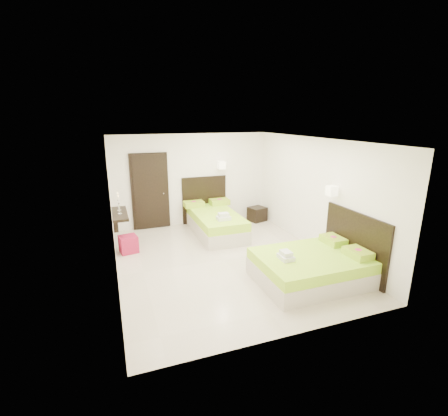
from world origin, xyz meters
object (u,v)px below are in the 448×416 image
object	(u,v)px
bed_double	(314,265)
nightstand	(257,214)
ottoman	(129,244)
bed_single	(215,221)

from	to	relation	value
bed_double	nightstand	distance (m)	3.77
bed_double	ottoman	size ratio (longest dim) A/B	5.23
bed_single	ottoman	world-z (taller)	bed_single
bed_single	nightstand	xyz separation A→B (m)	(1.53, 0.55, -0.12)
bed_single	bed_double	world-z (taller)	bed_single
nightstand	ottoman	bearing A→B (deg)	-179.89
bed_single	bed_double	size ratio (longest dim) A/B	1.08
bed_double	nightstand	world-z (taller)	bed_double
bed_single	bed_double	bearing A→B (deg)	-73.26
bed_single	ottoman	size ratio (longest dim) A/B	5.67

